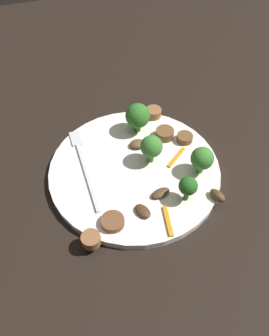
{
  "coord_description": "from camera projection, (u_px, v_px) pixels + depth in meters",
  "views": [
    {
      "loc": [
        -0.35,
        0.11,
        0.45
      ],
      "look_at": [
        0.0,
        0.0,
        0.01
      ],
      "focal_mm": 36.43,
      "sensor_mm": 36.0,
      "label": 1
    }
  ],
  "objects": [
    {
      "name": "pepper_strip_0",
      "position": [
        168.0,
        221.0,
        0.5
      ],
      "size": [
        0.05,
        0.01,
        0.0
      ],
      "primitive_type": "cube",
      "rotation": [
        0.0,
        0.0,
        6.12
      ],
      "color": "orange",
      "rests_on": "plate"
    },
    {
      "name": "ground_plane",
      "position": [
        134.0,
        173.0,
        0.57
      ],
      "size": [
        1.4,
        1.4,
        0.0
      ],
      "primitive_type": "plane",
      "color": "black"
    },
    {
      "name": "pepper_strip_1",
      "position": [
        177.0,
        158.0,
        0.58
      ],
      "size": [
        0.04,
        0.04,
        0.0
      ],
      "primitive_type": "cube",
      "rotation": [
        0.0,
        0.0,
        2.23
      ],
      "color": "orange",
      "rests_on": "plate"
    },
    {
      "name": "sausage_slice_4",
      "position": [
        153.0,
        113.0,
        0.64
      ],
      "size": [
        0.04,
        0.04,
        0.02
      ],
      "primitive_type": "cylinder",
      "rotation": [
        0.0,
        0.0,
        0.39
      ],
      "color": "brown",
      "rests_on": "plate"
    },
    {
      "name": "mushroom_0",
      "position": [
        161.0,
        193.0,
        0.53
      ],
      "size": [
        0.02,
        0.03,
        0.01
      ],
      "primitive_type": "ellipsoid",
      "rotation": [
        0.0,
        0.0,
        4.92
      ],
      "color": "#4C331E",
      "rests_on": "plate"
    },
    {
      "name": "sausage_slice_2",
      "position": [
        165.0,
        134.0,
        0.6
      ],
      "size": [
        0.04,
        0.04,
        0.02
      ],
      "primitive_type": "cylinder",
      "rotation": [
        0.0,
        0.0,
        1.8
      ],
      "color": "brown",
      "rests_on": "plate"
    },
    {
      "name": "sausage_slice_3",
      "position": [
        91.0,
        239.0,
        0.47
      ],
      "size": [
        0.04,
        0.04,
        0.02
      ],
      "primitive_type": "cylinder",
      "rotation": [
        0.0,
        0.0,
        2.06
      ],
      "color": "brown",
      "rests_on": "plate"
    },
    {
      "name": "mushroom_3",
      "position": [
        218.0,
        195.0,
        0.52
      ],
      "size": [
        0.03,
        0.02,
        0.01
      ],
      "primitive_type": "ellipsoid",
      "rotation": [
        0.0,
        0.0,
        0.36
      ],
      "color": "#4C331E",
      "rests_on": "plate"
    },
    {
      "name": "mushroom_1",
      "position": [
        143.0,
        211.0,
        0.5
      ],
      "size": [
        0.03,
        0.03,
        0.01
      ],
      "primitive_type": "ellipsoid",
      "rotation": [
        0.0,
        0.0,
        0.4
      ],
      "color": "#422B19",
      "rests_on": "plate"
    },
    {
      "name": "sausage_slice_0",
      "position": [
        113.0,
        222.0,
        0.49
      ],
      "size": [
        0.04,
        0.04,
        0.01
      ],
      "primitive_type": "cylinder",
      "rotation": [
        0.0,
        0.0,
        1.35
      ],
      "color": "brown",
      "rests_on": "plate"
    },
    {
      "name": "broccoli_floret_3",
      "position": [
        151.0,
        147.0,
        0.55
      ],
      "size": [
        0.04,
        0.04,
        0.05
      ],
      "color": "#408630",
      "rests_on": "plate"
    },
    {
      "name": "plate",
      "position": [
        134.0,
        170.0,
        0.57
      ],
      "size": [
        0.28,
        0.28,
        0.01
      ],
      "primitive_type": "cylinder",
      "color": "white",
      "rests_on": "ground_plane"
    },
    {
      "name": "sausage_slice_1",
      "position": [
        185.0,
        138.0,
        0.6
      ],
      "size": [
        0.04,
        0.04,
        0.01
      ],
      "primitive_type": "cylinder",
      "rotation": [
        0.0,
        0.0,
        2.51
      ],
      "color": "brown",
      "rests_on": "plate"
    },
    {
      "name": "broccoli_floret_0",
      "position": [
        188.0,
        186.0,
        0.5
      ],
      "size": [
        0.03,
        0.03,
        0.05
      ],
      "color": "#296420",
      "rests_on": "plate"
    },
    {
      "name": "broccoli_floret_2",
      "position": [
        138.0,
        116.0,
        0.6
      ],
      "size": [
        0.04,
        0.04,
        0.06
      ],
      "color": "#347525",
      "rests_on": "plate"
    },
    {
      "name": "broccoli_floret_1",
      "position": [
        202.0,
        159.0,
        0.54
      ],
      "size": [
        0.04,
        0.04,
        0.05
      ],
      "color": "#408630",
      "rests_on": "plate"
    },
    {
      "name": "fork",
      "position": [
        83.0,
        162.0,
        0.57
      ],
      "size": [
        0.18,
        0.02,
        0.0
      ],
      "rotation": [
        0.0,
        0.0,
        0.01
      ],
      "color": "silver",
      "rests_on": "plate"
    },
    {
      "name": "mushroom_2",
      "position": [
        138.0,
        144.0,
        0.59
      ],
      "size": [
        0.02,
        0.03,
        0.01
      ],
      "primitive_type": "ellipsoid",
      "rotation": [
        0.0,
        0.0,
        4.6
      ],
      "color": "brown",
      "rests_on": "plate"
    }
  ]
}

